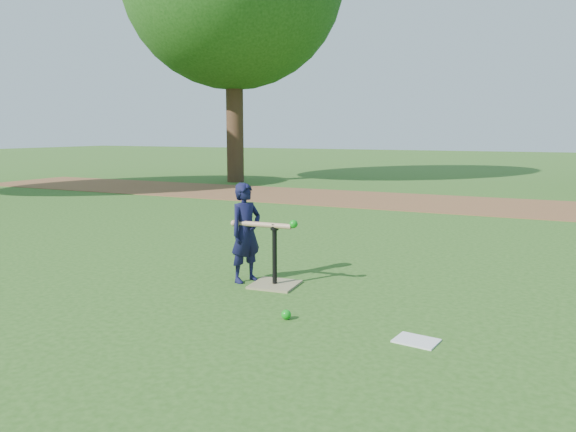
% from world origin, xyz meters
% --- Properties ---
extents(ground, '(80.00, 80.00, 0.00)m').
position_xyz_m(ground, '(0.00, 0.00, 0.00)').
color(ground, '#285116').
rests_on(ground, ground).
extents(dirt_strip, '(24.00, 3.00, 0.01)m').
position_xyz_m(dirt_strip, '(0.00, 7.50, 0.01)').
color(dirt_strip, brown).
rests_on(dirt_strip, ground).
extents(child, '(0.35, 0.42, 1.00)m').
position_xyz_m(child, '(-0.11, 0.41, 0.50)').
color(child, black).
rests_on(child, ground).
extents(wiffle_ball_ground, '(0.08, 0.08, 0.08)m').
position_xyz_m(wiffle_ball_ground, '(0.76, -0.46, 0.04)').
color(wiffle_ball_ground, '#0D9915').
rests_on(wiffle_ball_ground, ground).
extents(clipboard, '(0.33, 0.27, 0.01)m').
position_xyz_m(clipboard, '(1.82, -0.48, 0.01)').
color(clipboard, silver).
rests_on(clipboard, ground).
extents(batting_tee, '(0.46, 0.46, 0.61)m').
position_xyz_m(batting_tee, '(0.22, 0.39, 0.11)').
color(batting_tee, '#90845B').
rests_on(batting_tee, ground).
extents(swing_action, '(0.69, 0.14, 0.10)m').
position_xyz_m(swing_action, '(0.14, 0.37, 0.61)').
color(swing_action, tan).
rests_on(swing_action, ground).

